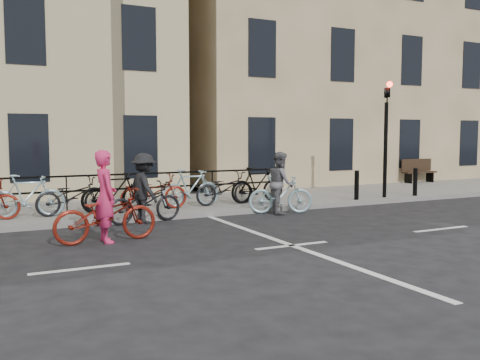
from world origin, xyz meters
name	(u,v)px	position (x,y,z in m)	size (l,w,h in m)	color
ground	(292,246)	(0.00, 0.00, 0.00)	(120.00, 120.00, 0.00)	black
sidewalk	(39,214)	(-4.00, 6.00, 0.07)	(46.00, 4.00, 0.15)	slate
building_east	(308,50)	(9.00, 13.00, 6.15)	(14.00, 10.00, 12.00)	tan
traffic_light	(386,125)	(6.20, 4.34, 2.45)	(0.18, 0.30, 3.90)	black
bollard_east	(357,185)	(5.00, 4.25, 0.60)	(0.14, 0.14, 0.90)	black
bollard_west	(415,182)	(7.40, 4.25, 0.60)	(0.14, 0.14, 0.90)	black
bench	(418,170)	(11.00, 7.73, 0.67)	(1.60, 0.41, 0.97)	black
parked_bikes	(92,194)	(-2.82, 5.04, 0.65)	(11.45, 1.23, 1.05)	black
cyclist_pink	(106,210)	(-3.15, 1.97, 0.64)	(2.12, 0.87, 1.85)	maroon
cyclist_grey	(281,189)	(1.96, 3.70, 0.68)	(1.80, 1.09, 1.69)	#9AC0CA
cyclist_dark	(144,195)	(-1.78, 3.90, 0.67)	(1.99, 1.19, 1.70)	black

